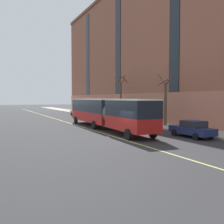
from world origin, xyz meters
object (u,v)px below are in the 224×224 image
object	(u,v)px
street_tree_far_uptown	(165,100)
parked_car_navy_2	(192,129)
parked_car_green_0	(127,119)
parked_car_green_4	(103,116)
street_tree_far_downtown	(121,96)
city_bus	(105,112)
parked_car_silver_5	(78,112)

from	to	relation	value
street_tree_far_uptown	parked_car_navy_2	bearing A→B (deg)	-111.84
parked_car_green_0	street_tree_far_uptown	distance (m)	5.69
parked_car_green_4	street_tree_far_downtown	bearing A→B (deg)	6.49
street_tree_far_downtown	parked_car_green_0	bearing A→B (deg)	-111.64
city_bus	parked_car_green_0	distance (m)	5.85
parked_car_green_0	parked_car_silver_5	bearing A→B (deg)	90.37
parked_car_navy_2	street_tree_far_downtown	world-z (taller)	street_tree_far_downtown
parked_car_green_0	street_tree_far_downtown	xyz separation A→B (m)	(3.35, 8.44, 3.19)
parked_car_navy_2	parked_car_green_4	distance (m)	20.60
parked_car_green_0	street_tree_far_downtown	world-z (taller)	street_tree_far_downtown
city_bus	parked_car_green_0	size ratio (longest dim) A/B	4.18
street_tree_far_uptown	parked_car_silver_5	bearing A→B (deg)	97.93
city_bus	parked_car_green_0	xyz separation A→B (m)	(4.75, 3.16, -1.26)
parked_car_green_4	street_tree_far_uptown	bearing A→B (deg)	-73.38
city_bus	parked_car_navy_2	distance (m)	10.54
parked_car_green_4	parked_car_silver_5	world-z (taller)	same
parked_car_silver_5	parked_car_green_0	bearing A→B (deg)	-89.63
parked_car_green_4	parked_car_green_0	bearing A→B (deg)	-88.63
parked_car_navy_2	parked_car_green_4	world-z (taller)	same
city_bus	street_tree_far_downtown	world-z (taller)	street_tree_far_downtown
street_tree_far_downtown	parked_car_silver_5	bearing A→B (deg)	105.28
street_tree_far_uptown	street_tree_far_downtown	xyz separation A→B (m)	(-0.00, 12.28, 0.66)
parked_car_green_0	parked_car_silver_5	world-z (taller)	same
parked_car_green_4	street_tree_far_uptown	xyz separation A→B (m)	(3.54, -11.88, 2.53)
parked_car_navy_2	street_tree_far_downtown	size ratio (longest dim) A/B	0.63
parked_car_green_0	street_tree_far_uptown	bearing A→B (deg)	-48.85
city_bus	parked_car_silver_5	world-z (taller)	city_bus
parked_car_silver_5	street_tree_far_downtown	bearing A→B (deg)	-74.72
street_tree_far_uptown	street_tree_far_downtown	bearing A→B (deg)	90.01
parked_car_green_4	street_tree_far_downtown	size ratio (longest dim) A/B	0.60
parked_car_silver_5	street_tree_far_uptown	world-z (taller)	street_tree_far_uptown
parked_car_green_0	street_tree_far_uptown	size ratio (longest dim) A/B	0.72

